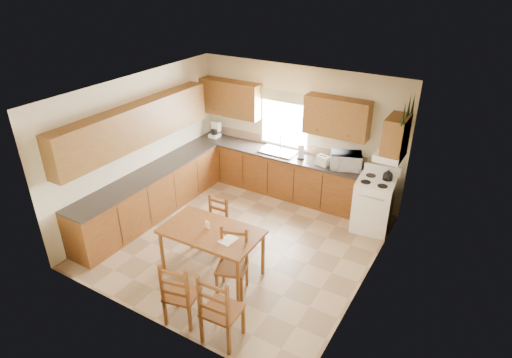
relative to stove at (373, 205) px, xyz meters
The scene contains 35 objects.
floor 2.52m from the stove, 139.54° to the right, with size 4.50×4.50×0.00m, color #9D8260.
ceiling 3.32m from the stove, 139.54° to the right, with size 4.50×4.50×0.00m, color brown.
wall_left 4.51m from the stove, 158.78° to the right, with size 4.50×4.50×0.00m, color beige.
wall_right 1.86m from the stove, 77.01° to the right, with size 4.50×4.50×0.00m, color beige.
wall_back 2.17m from the stove, 161.02° to the left, with size 4.50×4.50×0.00m, color beige.
wall_front 4.37m from the stove, 116.01° to the right, with size 4.50×4.50×0.00m, color beige.
lower_cab_back 2.28m from the stove, behind, with size 3.75×0.60×0.88m, color brown.
lower_cab_left 4.21m from the stove, 155.40° to the right, with size 0.60×3.60×0.88m, color brown.
counter_back 2.32m from the stove, behind, with size 3.75×0.63×0.04m, color #352D29.
counter_left 4.23m from the stove, 155.40° to the right, with size 0.63×3.60×0.04m, color #352D29.
backsplash 2.40m from the stove, 164.24° to the left, with size 3.75×0.01×0.18m, color #9C7D64.
upper_cab_back_left 3.72m from the stove, behind, with size 1.41×0.33×0.75m, color brown.
upper_cab_back_right 1.77m from the stove, 154.67° to the left, with size 1.25×0.33×0.75m, color brown.
upper_cab_left 4.55m from the stove, 156.14° to the right, with size 0.33×3.60×0.75m, color brown.
upper_cab_stove 1.43m from the stove, 13.12° to the left, with size 0.33×0.62×0.62m, color brown.
range_hood 1.05m from the stove, 17.26° to the left, with size 0.44×0.62×0.12m, color white.
window_frame 2.50m from the stove, 164.21° to the left, with size 1.13×0.02×1.18m, color white.
window_pane 2.50m from the stove, 164.33° to the left, with size 1.05×0.01×1.10m, color white.
window_valance 2.75m from the stove, 164.94° to the left, with size 1.19×0.01×0.24m, color #5D7B49.
sink_basin 2.25m from the stove, behind, with size 0.75×0.45×0.04m, color silver.
pine_decal_a 1.94m from the stove, 39.64° to the right, with size 0.22×0.22×0.36m, color #1A3F20.
pine_decal_b 1.96m from the stove, ahead, with size 0.22×0.22×0.36m, color #1A3F20.
pine_decal_c 1.96m from the stove, 48.01° to the left, with size 0.22×0.22×0.36m, color #1A3F20.
stove is the anchor object (origin of this frame).
coffeemaker 3.88m from the stove, behind, with size 0.18×0.21×0.30m, color white.
paper_towel 1.78m from the stove, 168.68° to the left, with size 0.13×0.13×0.30m, color white.
toaster 1.28m from the stove, 167.52° to the left, with size 0.24×0.15×0.20m, color white.
microwave 0.98m from the stove, 154.76° to the left, with size 0.53×0.38×0.32m, color white.
dining_table 3.13m from the stove, 124.54° to the right, with size 1.53×0.87×0.82m, color brown.
chair_near_left 3.91m from the stove, 113.28° to the right, with size 0.43×0.41×1.02m, color brown.
chair_near_right 3.70m from the stove, 103.76° to the right, with size 0.47×0.45×1.11m, color brown.
chair_far_left 3.05m from the stove, 114.60° to the right, with size 0.43×0.41×1.03m, color brown.
chair_far_right 2.94m from the stove, 137.04° to the right, with size 0.39×0.37×0.93m, color brown.
table_paper 3.02m from the stove, 118.01° to the right, with size 0.20×0.27×0.00m, color white.
table_card 3.18m from the stove, 125.95° to the right, with size 0.09×0.02×0.12m, color white.
Camera 1 is at (3.48, -5.30, 4.52)m, focal length 30.00 mm.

